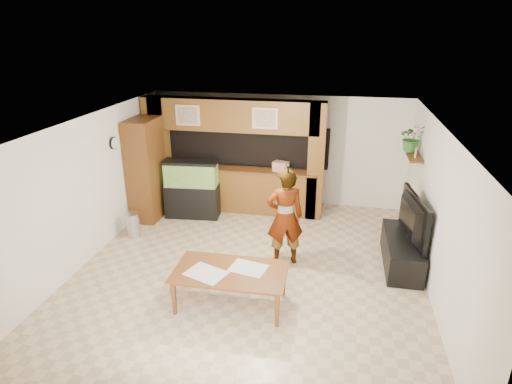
% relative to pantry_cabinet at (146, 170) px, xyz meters
% --- Properties ---
extents(floor, '(6.50, 6.50, 0.00)m').
position_rel_pantry_cabinet_xyz_m(floor, '(2.70, -1.75, -1.12)').
color(floor, tan).
rests_on(floor, ground).
extents(ceiling, '(6.50, 6.50, 0.00)m').
position_rel_pantry_cabinet_xyz_m(ceiling, '(2.70, -1.75, 1.48)').
color(ceiling, white).
rests_on(ceiling, wall_back).
extents(wall_back, '(6.00, 0.00, 6.00)m').
position_rel_pantry_cabinet_xyz_m(wall_back, '(2.70, 1.50, 0.18)').
color(wall_back, silver).
rests_on(wall_back, floor).
extents(wall_left, '(0.00, 6.50, 6.50)m').
position_rel_pantry_cabinet_xyz_m(wall_left, '(-0.30, -1.75, 0.18)').
color(wall_left, silver).
rests_on(wall_left, floor).
extents(wall_right, '(0.00, 6.50, 6.50)m').
position_rel_pantry_cabinet_xyz_m(wall_right, '(5.70, -1.75, 0.18)').
color(wall_right, silver).
rests_on(wall_right, floor).
extents(partition, '(4.20, 0.99, 2.60)m').
position_rel_pantry_cabinet_xyz_m(partition, '(1.75, 0.89, 0.19)').
color(partition, brown).
rests_on(partition, floor).
extents(wall_clock, '(0.05, 0.25, 0.25)m').
position_rel_pantry_cabinet_xyz_m(wall_clock, '(-0.27, -0.75, 0.78)').
color(wall_clock, black).
rests_on(wall_clock, wall_left).
extents(wall_shelf, '(0.25, 0.90, 0.04)m').
position_rel_pantry_cabinet_xyz_m(wall_shelf, '(5.55, 0.20, 0.58)').
color(wall_shelf, brown).
rests_on(wall_shelf, wall_right).
extents(pantry_cabinet, '(0.56, 0.91, 2.24)m').
position_rel_pantry_cabinet_xyz_m(pantry_cabinet, '(0.00, 0.00, 0.00)').
color(pantry_cabinet, brown).
rests_on(pantry_cabinet, floor).
extents(trash_can, '(0.28, 0.28, 0.51)m').
position_rel_pantry_cabinet_xyz_m(trash_can, '(0.08, -1.00, -0.86)').
color(trash_can, '#B2B2B7').
rests_on(trash_can, floor).
extents(aquarium, '(1.19, 0.45, 1.32)m').
position_rel_pantry_cabinet_xyz_m(aquarium, '(0.96, 0.20, -0.47)').
color(aquarium, black).
rests_on(aquarium, floor).
extents(tv_stand, '(0.59, 1.60, 0.53)m').
position_rel_pantry_cabinet_xyz_m(tv_stand, '(5.35, -1.09, -0.85)').
color(tv_stand, black).
rests_on(tv_stand, floor).
extents(television, '(0.39, 1.42, 0.81)m').
position_rel_pantry_cabinet_xyz_m(television, '(5.35, -1.09, -0.18)').
color(television, black).
rests_on(television, tv_stand).
extents(photo_frame, '(0.04, 0.14, 0.18)m').
position_rel_pantry_cabinet_xyz_m(photo_frame, '(5.55, 0.02, 0.69)').
color(photo_frame, tan).
rests_on(photo_frame, wall_shelf).
extents(potted_plant, '(0.54, 0.48, 0.55)m').
position_rel_pantry_cabinet_xyz_m(potted_plant, '(5.52, 0.43, 0.88)').
color(potted_plant, '#2D6629').
rests_on(potted_plant, wall_shelf).
extents(person, '(0.76, 0.62, 1.81)m').
position_rel_pantry_cabinet_xyz_m(person, '(3.26, -1.40, -0.21)').
color(person, '#927250').
rests_on(person, floor).
extents(microphone, '(0.04, 0.10, 0.16)m').
position_rel_pantry_cabinet_xyz_m(microphone, '(3.31, -1.56, 0.74)').
color(microphone, black).
rests_on(microphone, person).
extents(dining_table, '(1.73, 0.98, 0.61)m').
position_rel_pantry_cabinet_xyz_m(dining_table, '(2.62, -2.88, -0.82)').
color(dining_table, brown).
rests_on(dining_table, floor).
extents(newspaper_a, '(0.62, 0.50, 0.01)m').
position_rel_pantry_cabinet_xyz_m(newspaper_a, '(2.88, -2.73, -0.51)').
color(newspaper_a, silver).
rests_on(newspaper_a, dining_table).
extents(newspaper_b, '(0.69, 0.60, 0.01)m').
position_rel_pantry_cabinet_xyz_m(newspaper_b, '(2.28, -2.99, -0.51)').
color(newspaper_b, silver).
rests_on(newspaper_b, dining_table).
extents(counter_box, '(0.37, 0.30, 0.22)m').
position_rel_pantry_cabinet_xyz_m(counter_box, '(2.88, 0.70, 0.03)').
color(counter_box, '#A97E5C').
rests_on(counter_box, partition).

